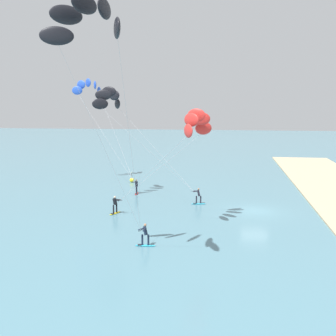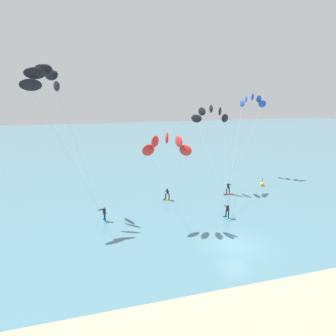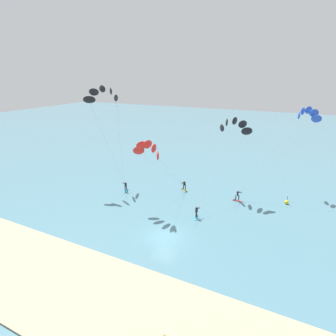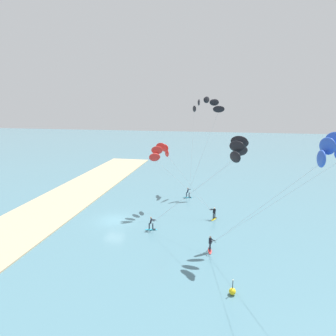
# 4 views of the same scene
# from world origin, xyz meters

# --- Properties ---
(ground_plane) EXTENTS (240.00, 240.00, 0.00)m
(ground_plane) POSITION_xyz_m (0.00, 0.00, 0.00)
(ground_plane) COLOR slate
(sand_strip) EXTENTS (80.00, 9.84, 0.16)m
(sand_strip) POSITION_xyz_m (0.00, -10.65, 0.08)
(sand_strip) COLOR tan
(sand_strip) RESTS_ON ground
(kitesurfer_nearshore) EXTENTS (5.46, 9.43, 9.79)m
(kitesurfer_nearshore) POSITION_xyz_m (-4.92, 5.69, 8.28)
(kitesurfer_nearshore) COLOR yellow
(kitesurfer_nearshore) RESTS_ON ground
(kitesurfer_mid_water) EXTENTS (5.22, 11.75, 11.98)m
(kitesurfer_mid_water) POSITION_xyz_m (3.85, 14.93, 10.34)
(kitesurfer_mid_water) COLOR #23ADD1
(kitesurfer_mid_water) RESTS_ON ground
(kitesurfer_far_out) EXTENTS (7.20, 6.17, 16.23)m
(kitesurfer_far_out) POSITION_xyz_m (-15.92, 10.71, 14.39)
(kitesurfer_far_out) COLOR #23ADD1
(kitesurfer_far_out) RESTS_ON ground
(kitesurfer_downwind) EXTENTS (10.28, 10.03, 13.41)m
(kitesurfer_downwind) POSITION_xyz_m (13.04, 20.45, 11.72)
(kitesurfer_downwind) COLOR red
(kitesurfer_downwind) RESTS_ON ground
(marker_buoy) EXTENTS (0.56, 0.56, 1.38)m
(marker_buoy) POSITION_xyz_m (12.49, 14.99, 0.30)
(marker_buoy) COLOR yellow
(marker_buoy) RESTS_ON ground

